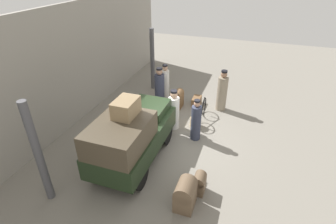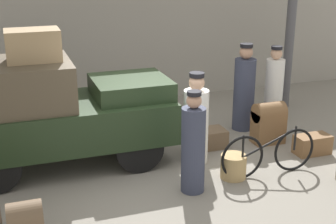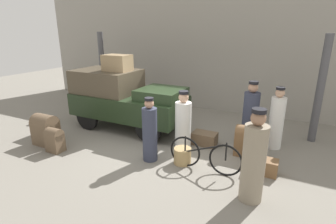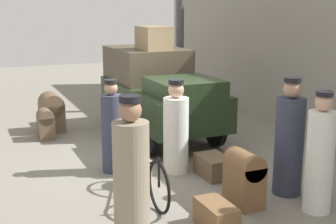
% 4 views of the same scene
% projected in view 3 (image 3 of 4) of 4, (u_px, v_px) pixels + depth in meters
% --- Properties ---
extents(ground_plane, '(30.00, 30.00, 0.00)m').
position_uv_depth(ground_plane, '(159.00, 145.00, 7.43)').
color(ground_plane, gray).
extents(station_building_facade, '(16.00, 0.15, 4.50)m').
position_uv_depth(station_building_facade, '(208.00, 53.00, 10.21)').
color(station_building_facade, gray).
rests_on(station_building_facade, ground).
extents(canopy_pillar_left, '(0.21, 0.21, 3.04)m').
position_uv_depth(canopy_pillar_left, '(103.00, 71.00, 10.54)').
color(canopy_pillar_left, '#4C4C51').
rests_on(canopy_pillar_left, ground).
extents(canopy_pillar_right, '(0.21, 0.21, 3.04)m').
position_uv_depth(canopy_pillar_right, '(320.00, 90.00, 7.26)').
color(canopy_pillar_right, '#4C4C51').
rests_on(canopy_pillar_right, ground).
extents(truck, '(3.69, 1.61, 1.87)m').
position_uv_depth(truck, '(124.00, 97.00, 8.47)').
color(truck, black).
rests_on(truck, ground).
extents(bicycle, '(1.72, 0.04, 0.80)m').
position_uv_depth(bicycle, '(205.00, 155.00, 5.97)').
color(bicycle, black).
rests_on(bicycle, ground).
extents(wicker_basket, '(0.42, 0.42, 0.40)m').
position_uv_depth(wicker_basket, '(182.00, 156.00, 6.36)').
color(wicker_basket, tan).
rests_on(wicker_basket, ground).
extents(porter_standing_middle, '(0.43, 0.43, 1.83)m').
position_uv_depth(porter_standing_middle, '(254.00, 160.00, 4.82)').
color(porter_standing_middle, gray).
rests_on(porter_standing_middle, ground).
extents(porter_with_bicycle, '(0.43, 0.43, 1.61)m').
position_uv_depth(porter_with_bicycle, '(183.00, 123.00, 7.03)').
color(porter_with_bicycle, white).
rests_on(porter_with_bicycle, ground).
extents(porter_lifting_near_truck, '(0.43, 0.43, 1.80)m').
position_uv_depth(porter_lifting_near_truck, '(250.00, 116.00, 7.33)').
color(porter_lifting_near_truck, '#33384C').
rests_on(porter_lifting_near_truck, ground).
extents(porter_carrying_trunk, '(0.36, 0.36, 1.61)m').
position_uv_depth(porter_carrying_trunk, '(150.00, 132.00, 6.38)').
color(porter_carrying_trunk, '#33384C').
rests_on(porter_carrying_trunk, ground).
extents(conductor_in_dark_uniform, '(0.38, 0.38, 1.71)m').
position_uv_depth(conductor_in_dark_uniform, '(276.00, 121.00, 7.03)').
color(conductor_in_dark_uniform, white).
rests_on(conductor_in_dark_uniform, ground).
extents(trunk_barrel_dark, '(0.42, 0.33, 0.65)m').
position_uv_depth(trunk_barrel_dark, '(55.00, 139.00, 6.94)').
color(trunk_barrel_dark, brown).
rests_on(trunk_barrel_dark, ground).
extents(suitcase_tan_flat, '(0.67, 0.45, 0.35)m').
position_uv_depth(suitcase_tan_flat, '(205.00, 138.00, 7.42)').
color(suitcase_tan_flat, brown).
rests_on(suitcase_tan_flat, ground).
extents(trunk_umber_medium, '(0.65, 0.35, 0.35)m').
position_uv_depth(trunk_umber_medium, '(263.00, 166.00, 5.93)').
color(trunk_umber_medium, brown).
rests_on(trunk_umber_medium, ground).
extents(trunk_wicker_pale, '(0.65, 0.51, 0.87)m').
position_uv_depth(trunk_wicker_pale, '(46.00, 129.00, 7.38)').
color(trunk_wicker_pale, brown).
rests_on(trunk_wicker_pale, ground).
extents(trunk_large_brown, '(0.59, 0.37, 0.81)m').
position_uv_depth(trunk_large_brown, '(247.00, 140.00, 6.69)').
color(trunk_large_brown, brown).
rests_on(trunk_large_brown, ground).
extents(trunk_on_truck_roof, '(0.84, 0.58, 0.50)m').
position_uv_depth(trunk_on_truck_roof, '(117.00, 63.00, 8.23)').
color(trunk_on_truck_roof, '#937A56').
rests_on(trunk_on_truck_roof, truck).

